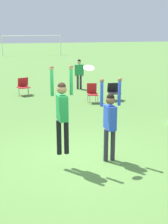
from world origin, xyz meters
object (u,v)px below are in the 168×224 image
object	(u,v)px
camping_chair_1	(92,92)
person_spectator_near	(79,72)
camping_chair_2	(23,85)
frisbee	(89,68)
person_defending	(110,118)
person_jumping	(62,108)
camping_chair_0	(114,91)

from	to	relation	value
camping_chair_1	person_spectator_near	bearing A→B (deg)	-79.71
camping_chair_1	camping_chair_2	xyz separation A→B (m)	(-3.01, 2.39, -0.00)
camping_chair_2	frisbee	bearing A→B (deg)	78.06
person_defending	camping_chair_1	world-z (taller)	person_defending
camping_chair_1	person_spectator_near	xyz separation A→B (m)	(0.11, 3.26, 0.47)
camping_chair_1	person_defending	bearing A→B (deg)	91.33
camping_chair_2	person_jumping	bearing A→B (deg)	73.63
camping_chair_0	person_spectator_near	world-z (taller)	person_spectator_near
camping_chair_2	camping_chair_1	bearing A→B (deg)	121.69
camping_chair_1	person_spectator_near	size ratio (longest dim) A/B	0.54
person_jumping	person_defending	size ratio (longest dim) A/B	0.99
person_jumping	person_spectator_near	bearing A→B (deg)	-20.42
camping_chair_0	person_spectator_near	xyz separation A→B (m)	(-1.01, 3.02, 0.53)
camping_chair_2	camping_chair_0	bearing A→B (deg)	132.67
camping_chair_1	person_jumping	bearing A→B (deg)	81.40
frisbee	person_spectator_near	size ratio (longest dim) A/B	0.16
frisbee	person_spectator_near	world-z (taller)	frisbee
person_defending	person_spectator_near	world-z (taller)	person_defending
camping_chair_0	camping_chair_1	xyz separation A→B (m)	(-1.12, -0.24, 0.06)
camping_chair_0	person_defending	bearing A→B (deg)	73.93
camping_chair_0	camping_chair_2	distance (m)	4.66
camping_chair_1	frisbee	bearing A→B (deg)	86.54
camping_chair_1	person_spectator_near	distance (m)	3.30
camping_chair_1	camping_chair_2	bearing A→B (deg)	-26.22
person_defending	person_spectator_near	bearing A→B (deg)	166.49
camping_chair_1	camping_chair_2	distance (m)	3.84
person_jumping	camping_chair_2	world-z (taller)	person_jumping
person_jumping	camping_chair_2	distance (m)	8.95
person_jumping	frisbee	xyz separation A→B (m)	(0.68, 0.11, 0.93)
person_defending	person_spectator_near	distance (m)	9.72
frisbee	camping_chair_0	distance (m)	7.50
frisbee	camping_chair_0	size ratio (longest dim) A/B	0.32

